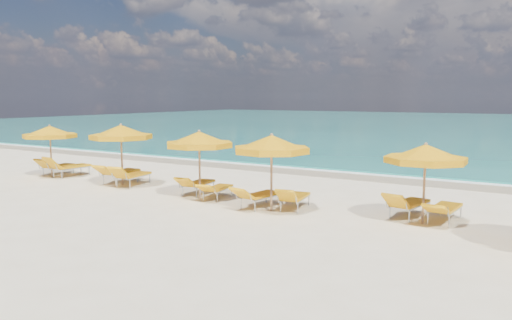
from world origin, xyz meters
The scene contains 20 objects.
ground_plane centered at (0.00, 0.00, 0.00)m, with size 120.00×120.00×0.00m, color beige.
ocean centered at (0.00, 48.00, 0.00)m, with size 120.00×80.00×0.30m, color #147469.
wet_sand_band centered at (0.00, 7.40, 0.00)m, with size 120.00×2.60×0.01m, color tan.
foam_line centered at (0.00, 8.20, 0.00)m, with size 120.00×1.20×0.03m, color white.
whitecap_near centered at (-6.00, 17.00, 0.00)m, with size 14.00×0.36×0.05m, color white.
umbrella_2 centered at (-9.18, 0.48, 1.84)m, with size 2.24×2.24×2.16m.
umbrella_3 centered at (-5.24, 0.57, 1.97)m, with size 2.46×2.46×2.31m.
umbrella_4 centered at (-1.33, 0.18, 1.90)m, with size 2.80×2.80×2.23m.
umbrella_5 centered at (1.53, -0.19, 1.92)m, with size 2.65×2.65×2.26m.
umbrella_6 centered at (5.63, 0.58, 1.82)m, with size 2.77×2.77×2.13m.
lounger_2_left centered at (-9.57, 1.05, 0.21)m, with size 0.73×1.76×0.79m.
lounger_2_right centered at (-8.66, 0.98, 0.24)m, with size 0.80×1.95×0.93m.
lounger_3_left centered at (-5.78, 0.99, 0.24)m, with size 0.82×2.05×0.83m.
lounger_3_right centered at (-4.88, 0.74, 0.23)m, with size 0.92×1.95×0.87m.
lounger_4_left centered at (-1.84, 0.72, 0.22)m, with size 0.82×1.86×0.74m.
lounger_4_right centered at (-0.83, 0.44, 0.20)m, with size 0.79×1.75×0.64m.
lounger_5_left centered at (1.01, 0.04, 0.22)m, with size 0.86×1.87×0.76m.
lounger_5_right centered at (2.01, 0.38, 0.21)m, with size 0.82×1.78×0.77m.
lounger_6_left centered at (5.14, 1.10, 0.23)m, with size 0.94×1.92×0.83m.
lounger_6_right centered at (6.07, 1.06, 0.22)m, with size 0.74×1.90×0.68m.
Camera 1 is at (8.45, -12.53, 3.30)m, focal length 35.00 mm.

